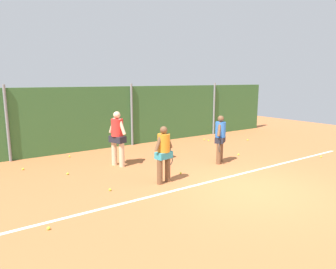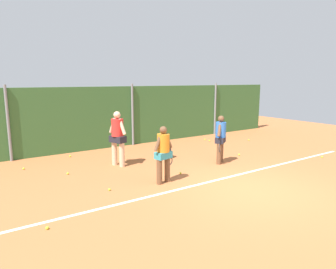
% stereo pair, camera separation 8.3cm
% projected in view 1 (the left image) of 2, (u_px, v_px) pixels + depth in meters
% --- Properties ---
extents(ground_plane, '(27.53, 27.53, 0.00)m').
position_uv_depth(ground_plane, '(202.00, 170.00, 9.81)').
color(ground_plane, '#B76638').
extents(hedge_fence_backdrop, '(17.13, 0.25, 2.62)m').
position_uv_depth(hedge_fence_backdrop, '(130.00, 116.00, 13.59)').
color(hedge_fence_backdrop, '#386633').
rests_on(hedge_fence_backdrop, ground_plane).
extents(fence_post_left, '(0.10, 0.10, 2.74)m').
position_uv_depth(fence_post_left, '(7.00, 124.00, 10.68)').
color(fence_post_left, gray).
rests_on(fence_post_left, ground_plane).
extents(fence_post_center, '(0.10, 0.10, 2.74)m').
position_uv_depth(fence_post_center, '(132.00, 115.00, 13.43)').
color(fence_post_center, gray).
rests_on(fence_post_center, ground_plane).
extents(fence_post_right, '(0.10, 0.10, 2.74)m').
position_uv_depth(fence_post_right, '(214.00, 109.00, 16.19)').
color(fence_post_right, gray).
rests_on(fence_post_right, ground_plane).
extents(court_baseline_paint, '(12.52, 0.10, 0.01)m').
position_uv_depth(court_baseline_paint, '(223.00, 178.00, 9.01)').
color(court_baseline_paint, white).
rests_on(court_baseline_paint, ground_plane).
extents(player_foreground_near, '(0.74, 0.37, 1.63)m').
position_uv_depth(player_foreground_near, '(164.00, 152.00, 8.49)').
color(player_foreground_near, brown).
rests_on(player_foreground_near, ground_plane).
extents(player_midcourt, '(0.64, 0.55, 1.68)m').
position_uv_depth(player_midcourt, '(220.00, 137.00, 10.54)').
color(player_midcourt, brown).
rests_on(player_midcourt, ground_plane).
extents(player_backcourt_far, '(0.48, 0.75, 1.86)m').
position_uv_depth(player_backcourt_far, '(117.00, 136.00, 10.17)').
color(player_backcourt_far, beige).
rests_on(player_backcourt_far, ground_plane).
extents(ball_hopper, '(0.36, 0.36, 0.51)m').
position_uv_depth(ball_hopper, '(166.00, 151.00, 11.31)').
color(ball_hopper, '#2D2D33').
rests_on(ball_hopper, ground_plane).
extents(tennis_ball_0, '(0.07, 0.07, 0.07)m').
position_uv_depth(tennis_ball_0, '(49.00, 228.00, 5.91)').
color(tennis_ball_0, '#CCDB33').
rests_on(tennis_ball_0, ground_plane).
extents(tennis_ball_1, '(0.07, 0.07, 0.07)m').
position_uv_depth(tennis_ball_1, '(238.00, 154.00, 11.78)').
color(tennis_ball_1, '#CCDB33').
rests_on(tennis_ball_1, ground_plane).
extents(tennis_ball_2, '(0.07, 0.07, 0.07)m').
position_uv_depth(tennis_ball_2, '(208.00, 140.00, 14.50)').
color(tennis_ball_2, '#CCDB33').
rests_on(tennis_ball_2, ground_plane).
extents(tennis_ball_3, '(0.07, 0.07, 0.07)m').
position_uv_depth(tennis_ball_3, '(181.00, 173.00, 9.43)').
color(tennis_ball_3, '#CCDB33').
rests_on(tennis_ball_3, ground_plane).
extents(tennis_ball_4, '(0.07, 0.07, 0.07)m').
position_uv_depth(tennis_ball_4, '(69.00, 156.00, 11.48)').
color(tennis_ball_4, '#CCDB33').
rests_on(tennis_ball_4, ground_plane).
extents(tennis_ball_5, '(0.07, 0.07, 0.07)m').
position_uv_depth(tennis_ball_5, '(248.00, 140.00, 14.67)').
color(tennis_ball_5, '#CCDB33').
rests_on(tennis_ball_5, ground_plane).
extents(tennis_ball_6, '(0.07, 0.07, 0.07)m').
position_uv_depth(tennis_ball_6, '(223.00, 136.00, 15.66)').
color(tennis_ball_6, '#CCDB33').
rests_on(tennis_ball_6, ground_plane).
extents(tennis_ball_7, '(0.07, 0.07, 0.07)m').
position_uv_depth(tennis_ball_7, '(204.00, 139.00, 14.76)').
color(tennis_ball_7, '#CCDB33').
rests_on(tennis_ball_7, ground_plane).
extents(tennis_ball_8, '(0.07, 0.07, 0.07)m').
position_uv_depth(tennis_ball_8, '(23.00, 169.00, 9.86)').
color(tennis_ball_8, '#CCDB33').
rests_on(tennis_ball_8, ground_plane).
extents(tennis_ball_9, '(0.07, 0.07, 0.07)m').
position_uv_depth(tennis_ball_9, '(321.00, 157.00, 11.44)').
color(tennis_ball_9, '#CCDB33').
rests_on(tennis_ball_9, ground_plane).
extents(tennis_ball_10, '(0.07, 0.07, 0.07)m').
position_uv_depth(tennis_ball_10, '(68.00, 174.00, 9.36)').
color(tennis_ball_10, '#CCDB33').
rests_on(tennis_ball_10, ground_plane).
extents(tennis_ball_11, '(0.07, 0.07, 0.07)m').
position_uv_depth(tennis_ball_11, '(110.00, 190.00, 8.00)').
color(tennis_ball_11, '#CCDB33').
rests_on(tennis_ball_11, ground_plane).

